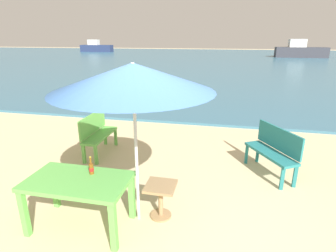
# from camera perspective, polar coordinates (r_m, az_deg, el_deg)

# --- Properties ---
(ground_plane) EXTENTS (120.00, 120.00, 0.00)m
(ground_plane) POSITION_cam_1_polar(r_m,az_deg,el_deg) (3.93, -0.56, -23.10)
(ground_plane) COLOR beige
(sea_water) EXTENTS (120.00, 50.00, 0.08)m
(sea_water) POSITION_cam_1_polar(r_m,az_deg,el_deg) (32.97, 11.42, 13.69)
(sea_water) COLOR #386B84
(sea_water) RESTS_ON ground_plane
(picnic_table_green) EXTENTS (1.40, 0.80, 0.76)m
(picnic_table_green) POSITION_cam_1_polar(r_m,az_deg,el_deg) (3.98, -18.49, -12.06)
(picnic_table_green) COLOR #60B24C
(picnic_table_green) RESTS_ON ground_plane
(beer_bottle_amber) EXTENTS (0.07, 0.07, 0.26)m
(beer_bottle_amber) POSITION_cam_1_polar(r_m,az_deg,el_deg) (3.97, -15.99, -8.52)
(beer_bottle_amber) COLOR brown
(beer_bottle_amber) RESTS_ON picnic_table_green
(patio_umbrella) EXTENTS (2.10, 2.10, 2.30)m
(patio_umbrella) POSITION_cam_1_polar(r_m,az_deg,el_deg) (3.46, -7.42, 10.20)
(patio_umbrella) COLOR silver
(patio_umbrella) RESTS_ON ground_plane
(side_table_wood) EXTENTS (0.44, 0.44, 0.54)m
(side_table_wood) POSITION_cam_1_polar(r_m,az_deg,el_deg) (4.13, -1.58, -14.64)
(side_table_wood) COLOR #9E7A51
(side_table_wood) RESTS_ON ground_plane
(bench_teal_center) EXTENTS (0.92, 1.22, 0.95)m
(bench_teal_center) POSITION_cam_1_polar(r_m,az_deg,el_deg) (5.61, 21.53, -4.47)
(bench_teal_center) COLOR #237275
(bench_teal_center) RESTS_ON ground_plane
(bench_green_left) EXTENTS (0.38, 1.20, 0.95)m
(bench_green_left) POSITION_cam_1_polar(r_m,az_deg,el_deg) (6.35, -14.84, -1.13)
(bench_green_left) COLOR #60B24C
(bench_green_left) RESTS_ON ground_plane
(swimmer_person) EXTENTS (0.34, 0.34, 0.41)m
(swimmer_person) POSITION_cam_1_polar(r_m,az_deg,el_deg) (14.27, -2.40, 8.94)
(swimmer_person) COLOR tan
(swimmer_person) RESTS_ON sea_water
(boat_barge) EXTENTS (5.51, 1.50, 2.00)m
(boat_barge) POSITION_cam_1_polar(r_m,az_deg,el_deg) (49.73, -15.00, 15.83)
(boat_barge) COLOR navy
(boat_barge) RESTS_ON sea_water
(boat_ferry) EXTENTS (6.10, 1.66, 2.22)m
(boat_ferry) POSITION_cam_1_polar(r_m,az_deg,el_deg) (38.66, 26.29, 14.11)
(boat_ferry) COLOR #38383F
(boat_ferry) RESTS_ON sea_water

